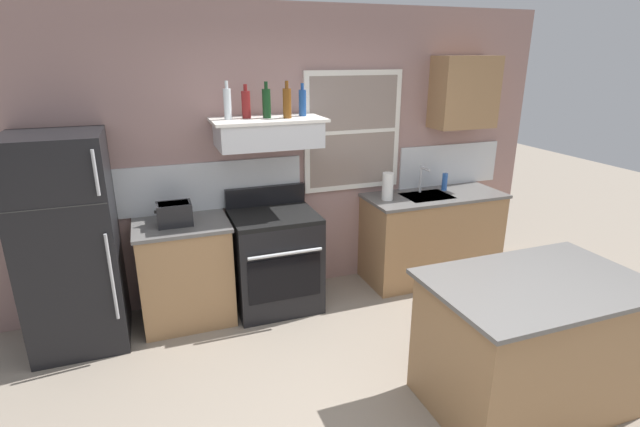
{
  "coord_description": "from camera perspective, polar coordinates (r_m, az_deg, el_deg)",
  "views": [
    {
      "loc": [
        -1.24,
        -2.06,
        2.27
      ],
      "look_at": [
        -0.05,
        1.2,
        1.1
      ],
      "focal_mm": 26.68,
      "sensor_mm": 36.0,
      "label": 1
    }
  ],
  "objects": [
    {
      "name": "stove_range",
      "position": [
        4.43,
        -5.41,
        -5.5
      ],
      "size": [
        0.76,
        0.69,
        1.09
      ],
      "color": "black",
      "rests_on": "ground_plane"
    },
    {
      "name": "bottle_dark_green_wine",
      "position": [
        4.17,
        -6.44,
        13.06
      ],
      "size": [
        0.07,
        0.07,
        0.3
      ],
      "color": "#143819",
      "rests_on": "range_hood_shelf"
    },
    {
      "name": "sink_faucet",
      "position": [
        4.96,
        12.14,
        4.4
      ],
      "size": [
        0.03,
        0.17,
        0.28
      ],
      "color": "silver",
      "rests_on": "counter_right_with_sink"
    },
    {
      "name": "bottle_amber_wine",
      "position": [
        4.14,
        -3.97,
        13.14
      ],
      "size": [
        0.07,
        0.07,
        0.31
      ],
      "color": "brown",
      "rests_on": "range_hood_shelf"
    },
    {
      "name": "counter_right_with_sink",
      "position": [
        5.12,
        13.19,
        -2.6
      ],
      "size": [
        1.43,
        0.63,
        0.91
      ],
      "color": "#9E754C",
      "rests_on": "ground_plane"
    },
    {
      "name": "range_hood_shelf",
      "position": [
        4.19,
        -6.25,
        9.66
      ],
      "size": [
        0.96,
        0.52,
        0.24
      ],
      "color": "silver"
    },
    {
      "name": "back_wall",
      "position": [
        4.56,
        -3.51,
        7.02
      ],
      "size": [
        5.4,
        0.11,
        2.7
      ],
      "color": "gray",
      "rests_on": "ground_plane"
    },
    {
      "name": "paper_towel_roll",
      "position": [
        4.67,
        8.12,
        3.25
      ],
      "size": [
        0.11,
        0.11,
        0.27
      ],
      "primitive_type": "cylinder",
      "color": "white",
      "rests_on": "counter_right_with_sink"
    },
    {
      "name": "bottle_red_label_wine",
      "position": [
        4.17,
        -8.87,
        12.84
      ],
      "size": [
        0.07,
        0.07,
        0.28
      ],
      "color": "maroon",
      "rests_on": "range_hood_shelf"
    },
    {
      "name": "dish_soap_bottle",
      "position": [
        5.13,
        14.72,
        3.7
      ],
      "size": [
        0.06,
        0.06,
        0.18
      ],
      "primitive_type": "cylinder",
      "color": "blue",
      "rests_on": "counter_right_with_sink"
    },
    {
      "name": "bottle_blue_liqueur",
      "position": [
        4.29,
        -2.12,
        13.19
      ],
      "size": [
        0.07,
        0.07,
        0.28
      ],
      "color": "#1E478C",
      "rests_on": "range_hood_shelf"
    },
    {
      "name": "counter_left_of_stove",
      "position": [
        4.36,
        -15.82,
        -6.71
      ],
      "size": [
        0.79,
        0.63,
        0.91
      ],
      "color": "#9E754C",
      "rests_on": "ground_plane"
    },
    {
      "name": "toaster",
      "position": [
        4.13,
        -17.07,
        -0.01
      ],
      "size": [
        0.3,
        0.2,
        0.19
      ],
      "color": "black",
      "rests_on": "counter_left_of_stove"
    },
    {
      "name": "refrigerator",
      "position": [
        4.2,
        -27.85,
        -3.25
      ],
      "size": [
        0.7,
        0.72,
        1.72
      ],
      "color": "black",
      "rests_on": "ground_plane"
    },
    {
      "name": "bottle_clear_tall",
      "position": [
        4.12,
        -11.04,
        12.85
      ],
      "size": [
        0.06,
        0.06,
        0.31
      ],
      "color": "silver",
      "rests_on": "range_hood_shelf"
    },
    {
      "name": "upper_cabinet_right",
      "position": [
        5.12,
        16.93,
        13.73
      ],
      "size": [
        0.64,
        0.32,
        0.7
      ],
      "color": "#9E754C"
    },
    {
      "name": "kitchen_island",
      "position": [
        3.54,
        23.89,
        -14.01
      ],
      "size": [
        1.4,
        0.9,
        0.91
      ],
      "color": "#9E754C",
      "rests_on": "ground_plane"
    }
  ]
}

